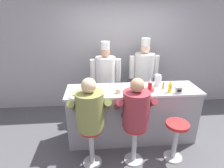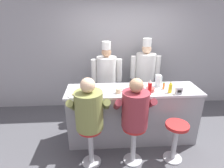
{
  "view_description": "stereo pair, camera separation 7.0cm",
  "coord_description": "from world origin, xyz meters",
  "views": [
    {
      "loc": [
        -0.63,
        -2.65,
        2.32
      ],
      "look_at": [
        -0.38,
        0.29,
        1.14
      ],
      "focal_mm": 30.0,
      "sensor_mm": 36.0,
      "label": 1
    },
    {
      "loc": [
        -0.56,
        -2.66,
        2.32
      ],
      "look_at": [
        -0.38,
        0.29,
        1.14
      ],
      "focal_mm": 30.0,
      "sensor_mm": 36.0,
      "label": 2
    }
  ],
  "objects": [
    {
      "name": "diner_counter",
      "position": [
        0.0,
        0.32,
        0.51
      ],
      "size": [
        2.34,
        0.64,
        1.02
      ],
      "color": "gray",
      "rests_on": "ground_plane"
    },
    {
      "name": "ketchup_bottle_red",
      "position": [
        0.23,
        0.1,
        1.14
      ],
      "size": [
        0.07,
        0.07,
        0.26
      ],
      "color": "red",
      "rests_on": "diner_counter"
    },
    {
      "name": "cereal_bowl",
      "position": [
        0.27,
        0.22,
        1.05
      ],
      "size": [
        0.16,
        0.16,
        0.06
      ],
      "color": "#B24C47",
      "rests_on": "diner_counter"
    },
    {
      "name": "cook_in_whites_near",
      "position": [
        -0.43,
        1.22,
        0.94
      ],
      "size": [
        0.67,
        0.43,
        1.7
      ],
      "color": "#232328",
      "rests_on": "ground_plane"
    },
    {
      "name": "wall_back",
      "position": [
        0.0,
        1.75,
        1.35
      ],
      "size": [
        10.0,
        0.06,
        2.7
      ],
      "color": "#99999E",
      "rests_on": "ground_plane"
    },
    {
      "name": "diner_seated_olive",
      "position": [
        -0.74,
        -0.25,
        0.91
      ],
      "size": [
        0.62,
        0.61,
        1.46
      ],
      "color": "#B2B5BA",
      "rests_on": "ground_plane"
    },
    {
      "name": "ground_plane",
      "position": [
        0.0,
        0.0,
        0.0
      ],
      "size": [
        20.0,
        20.0,
        0.0
      ],
      "primitive_type": "plane",
      "color": "#4C4C51"
    },
    {
      "name": "water_pitcher_clear",
      "position": [
        0.47,
        0.43,
        1.12
      ],
      "size": [
        0.13,
        0.11,
        0.21
      ],
      "color": "silver",
      "rests_on": "diner_counter"
    },
    {
      "name": "mustard_bottle_yellow",
      "position": [
        0.59,
        0.14,
        1.11
      ],
      "size": [
        0.06,
        0.06,
        0.2
      ],
      "color": "yellow",
      "rests_on": "diner_counter"
    },
    {
      "name": "coffee_mug_blue",
      "position": [
        0.02,
        0.24,
        1.07
      ],
      "size": [
        0.14,
        0.09,
        0.1
      ],
      "color": "#4C7AB2",
      "rests_on": "diner_counter"
    },
    {
      "name": "napkin_dispenser_chrome",
      "position": [
        0.71,
        0.08,
        1.07
      ],
      "size": [
        0.11,
        0.06,
        0.12
      ],
      "color": "silver",
      "rests_on": "diner_counter"
    },
    {
      "name": "breakfast_plate",
      "position": [
        -0.98,
        0.11,
        1.03
      ],
      "size": [
        0.25,
        0.25,
        0.05
      ],
      "color": "white",
      "rests_on": "diner_counter"
    },
    {
      "name": "cook_in_whites_far",
      "position": [
        0.45,
        1.36,
        0.96
      ],
      "size": [
        0.68,
        0.44,
        1.74
      ],
      "color": "#232328",
      "rests_on": "ground_plane"
    },
    {
      "name": "hot_sauce_bottle_orange",
      "position": [
        0.53,
        0.29,
        1.08
      ],
      "size": [
        0.03,
        0.03,
        0.12
      ],
      "color": "orange",
      "rests_on": "diner_counter"
    },
    {
      "name": "coffee_mug_tan",
      "position": [
        -0.28,
        0.17,
        1.06
      ],
      "size": [
        0.13,
        0.09,
        0.08
      ],
      "color": "beige",
      "rests_on": "diner_counter"
    },
    {
      "name": "diner_seated_maroon",
      "position": [
        -0.07,
        -0.25,
        0.9
      ],
      "size": [
        0.6,
        0.59,
        1.44
      ],
      "color": "#B2B5BA",
      "rests_on": "ground_plane"
    },
    {
      "name": "empty_stool_round",
      "position": [
        0.6,
        -0.29,
        0.45
      ],
      "size": [
        0.36,
        0.36,
        0.68
      ],
      "color": "#B2B5BA",
      "rests_on": "ground_plane"
    }
  ]
}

